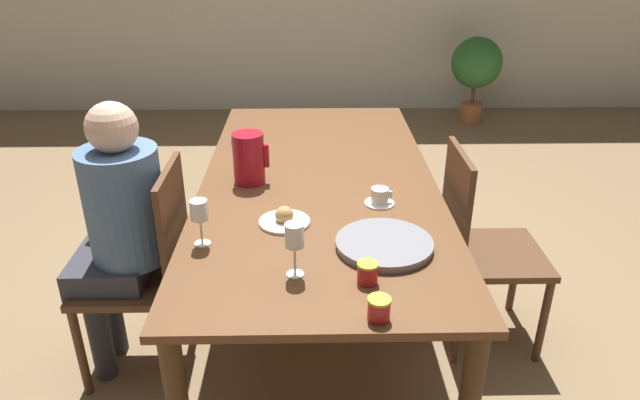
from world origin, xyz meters
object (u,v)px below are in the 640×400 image
object	(u,v)px
teacup_near_person	(380,197)
chair_person_side	(149,267)
chair_opposite	(479,244)
serving_tray	(384,244)
potted_plant	(476,66)
bread_plate	(284,219)
jam_jar_amber	(368,272)
red_pitcher	(249,158)
wine_glass_juice	(199,213)
jam_jar_red	(379,308)
wine_glass_water	(294,238)
person_seated	(119,221)

from	to	relation	value
teacup_near_person	chair_person_side	bearing A→B (deg)	-174.74
chair_opposite	serving_tray	bearing A→B (deg)	-48.78
chair_opposite	potted_plant	distance (m)	3.27
serving_tray	bread_plate	size ratio (longest dim) A/B	1.76
chair_person_side	jam_jar_amber	size ratio (longest dim) A/B	13.02
bread_plate	red_pitcher	bearing A→B (deg)	113.20
chair_opposite	red_pitcher	bearing A→B (deg)	-98.74
wine_glass_juice	jam_jar_red	world-z (taller)	wine_glass_juice
wine_glass_water	potted_plant	bearing A→B (deg)	66.67
chair_person_side	wine_glass_water	bearing A→B (deg)	-124.83
serving_tray	jam_jar_red	world-z (taller)	jam_jar_red
chair_opposite	red_pitcher	distance (m)	1.07
chair_person_side	serving_tray	bearing A→B (deg)	-105.86
wine_glass_juice	chair_opposite	bearing A→B (deg)	18.78
chair_opposite	person_seated	bearing A→B (deg)	-84.04
wine_glass_juice	teacup_near_person	xyz separation A→B (m)	(0.66, 0.31, -0.09)
jam_jar_amber	jam_jar_red	xyz separation A→B (m)	(0.01, -0.19, 0.00)
chair_person_side	red_pitcher	world-z (taller)	red_pitcher
bread_plate	jam_jar_amber	bearing A→B (deg)	-55.20
wine_glass_water	jam_jar_amber	world-z (taller)	wine_glass_water
person_seated	jam_jar_red	bearing A→B (deg)	-125.01
teacup_near_person	bread_plate	size ratio (longest dim) A/B	0.62
wine_glass_juice	jam_jar_amber	world-z (taller)	wine_glass_juice
chair_opposite	bread_plate	distance (m)	0.90
chair_person_side	serving_tray	xyz separation A→B (m)	(0.92, -0.26, 0.25)
wine_glass_water	teacup_near_person	xyz separation A→B (m)	(0.33, 0.51, -0.11)
potted_plant	chair_person_side	bearing A→B (deg)	-123.83
chair_opposite	serving_tray	xyz separation A→B (m)	(-0.48, -0.42, 0.25)
person_seated	bread_plate	distance (m)	0.66
potted_plant	wine_glass_juice	bearing A→B (deg)	-118.81
red_pitcher	bread_plate	size ratio (longest dim) A/B	1.15
chair_person_side	serving_tray	distance (m)	0.99
chair_person_side	bread_plate	world-z (taller)	chair_person_side
bread_plate	jam_jar_red	world-z (taller)	same
chair_person_side	person_seated	xyz separation A→B (m)	(-0.09, 0.00, 0.21)
wine_glass_water	bread_plate	distance (m)	0.38
chair_person_side	potted_plant	world-z (taller)	chair_person_side
red_pitcher	potted_plant	size ratio (longest dim) A/B	0.28
chair_opposite	wine_glass_juice	size ratio (longest dim) A/B	5.34
wine_glass_water	potted_plant	distance (m)	4.09
chair_opposite	wine_glass_water	bearing A→B (deg)	-53.46
chair_opposite	wine_glass_water	xyz separation A→B (m)	(-0.79, -0.58, 0.37)
chair_person_side	jam_jar_amber	xyz separation A→B (m)	(0.84, -0.47, 0.28)
red_pitcher	teacup_near_person	bearing A→B (deg)	-22.67
red_pitcher	potted_plant	world-z (taller)	red_pitcher
jam_jar_amber	wine_glass_water	bearing A→B (deg)	168.87
red_pitcher	wine_glass_water	size ratio (longest dim) A/B	1.20
teacup_near_person	serving_tray	world-z (taller)	teacup_near_person
chair_opposite	jam_jar_red	size ratio (longest dim) A/B	13.02
serving_tray	potted_plant	bearing A→B (deg)	69.95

